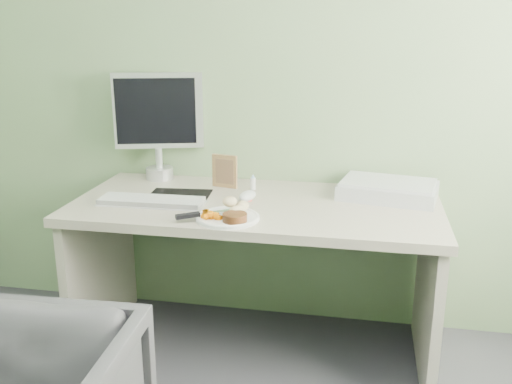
% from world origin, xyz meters
% --- Properties ---
extents(wall_back, '(3.50, 0.00, 3.50)m').
position_xyz_m(wall_back, '(0.00, 2.00, 1.35)').
color(wall_back, gray).
rests_on(wall_back, floor).
extents(desk, '(1.60, 0.75, 0.73)m').
position_xyz_m(desk, '(0.00, 1.62, 0.55)').
color(desk, '#BEB39F').
rests_on(desk, floor).
extents(plate, '(0.26, 0.26, 0.01)m').
position_xyz_m(plate, '(-0.07, 1.38, 0.74)').
color(plate, white).
rests_on(plate, desk).
extents(steak, '(0.12, 0.12, 0.03)m').
position_xyz_m(steak, '(-0.03, 1.33, 0.76)').
color(steak, black).
rests_on(steak, plate).
extents(potato_pile, '(0.13, 0.11, 0.06)m').
position_xyz_m(potato_pile, '(-0.03, 1.43, 0.77)').
color(potato_pile, tan).
rests_on(potato_pile, plate).
extents(carrot_heap, '(0.08, 0.07, 0.04)m').
position_xyz_m(carrot_heap, '(-0.12, 1.35, 0.77)').
color(carrot_heap, orange).
rests_on(carrot_heap, plate).
extents(steak_knife, '(0.22, 0.16, 0.02)m').
position_xyz_m(steak_knife, '(-0.18, 1.34, 0.76)').
color(steak_knife, silver).
rests_on(steak_knife, plate).
extents(mousepad, '(0.29, 0.26, 0.00)m').
position_xyz_m(mousepad, '(-0.36, 1.64, 0.73)').
color(mousepad, black).
rests_on(mousepad, desk).
extents(keyboard, '(0.45, 0.14, 0.02)m').
position_xyz_m(keyboard, '(-0.44, 1.51, 0.75)').
color(keyboard, white).
rests_on(keyboard, desk).
extents(computer_mouse, '(0.08, 0.13, 0.04)m').
position_xyz_m(computer_mouse, '(-0.04, 1.65, 0.75)').
color(computer_mouse, white).
rests_on(computer_mouse, desk).
extents(photo_frame, '(0.13, 0.04, 0.16)m').
position_xyz_m(photo_frame, '(-0.19, 1.83, 0.81)').
color(photo_frame, olive).
rests_on(photo_frame, desk).
extents(eyedrop_bottle, '(0.03, 0.03, 0.08)m').
position_xyz_m(eyedrop_bottle, '(-0.05, 1.82, 0.76)').
color(eyedrop_bottle, white).
rests_on(eyedrop_bottle, desk).
extents(scanner, '(0.46, 0.35, 0.07)m').
position_xyz_m(scanner, '(0.57, 1.80, 0.76)').
color(scanner, silver).
rests_on(scanner, desk).
extents(monitor, '(0.43, 0.17, 0.53)m').
position_xyz_m(monitor, '(-0.55, 1.94, 1.03)').
color(monitor, silver).
rests_on(monitor, desk).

